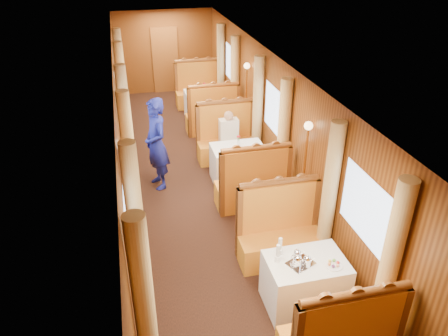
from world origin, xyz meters
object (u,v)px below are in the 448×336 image
object	(u,v)px
rose_vase_mid	(238,139)
rose_vase_far	(204,85)
banquette_near_aft	(279,235)
banquette_far_fwd	(213,117)
table_far	(205,105)
passenger	(229,132)
banquette_mid_aft	(226,141)
banquette_far_aft	(198,91)
teapot_right	(307,263)
fruit_plate	(334,264)
steward	(156,144)
banquette_mid_fwd	(252,187)
table_mid	(238,164)
table_near	(304,283)
tea_tray	(301,264)
teapot_left	(297,263)
teapot_back	(297,257)

from	to	relation	value
rose_vase_mid	rose_vase_far	xyz separation A→B (m)	(-0.01, 3.47, 0.00)
banquette_near_aft	banquette_far_fwd	distance (m)	4.97
table_far	passenger	world-z (taller)	passenger
rose_vase_mid	rose_vase_far	bearing A→B (deg)	90.19
banquette_mid_aft	banquette_far_aft	size ratio (longest dim) A/B	1.00
teapot_right	banquette_near_aft	bearing A→B (deg)	81.27
banquette_mid_aft	fruit_plate	world-z (taller)	banquette_mid_aft
teapot_right	table_far	bearing A→B (deg)	83.50
rose_vase_mid	steward	bearing A→B (deg)	174.82
rose_vase_mid	banquette_mid_fwd	bearing A→B (deg)	-90.22
banquette_far_aft	steward	size ratio (longest dim) A/B	0.73
banquette_far_fwd	banquette_far_aft	xyz separation A→B (m)	(0.00, 2.03, 0.00)
table_mid	fruit_plate	bearing A→B (deg)	-85.31
table_far	steward	xyz separation A→B (m)	(-1.60, -3.34, 0.55)
table_near	passenger	size ratio (longest dim) A/B	1.38
table_near	steward	bearing A→B (deg)	113.62
banquette_mid_aft	fruit_plate	bearing A→B (deg)	-86.32
table_near	steward	size ratio (longest dim) A/B	0.57
tea_tray	rose_vase_mid	xyz separation A→B (m)	(0.11, 3.55, 0.17)
teapot_left	banquette_mid_fwd	bearing A→B (deg)	80.71
table_far	fruit_plate	distance (m)	7.17
table_far	banquette_mid_aft	bearing A→B (deg)	-90.00
banquette_far_aft	tea_tray	xyz separation A→B (m)	(-0.10, -8.05, 0.33)
banquette_mid_aft	fruit_plate	size ratio (longest dim) A/B	5.55
table_near	tea_tray	xyz separation A→B (m)	(-0.10, -0.03, 0.38)
banquette_mid_fwd	teapot_right	size ratio (longest dim) A/B	8.05
table_mid	fruit_plate	distance (m)	3.69
teapot_left	fruit_plate	bearing A→B (deg)	-13.58
banquette_far_aft	teapot_back	world-z (taller)	banquette_far_aft
banquette_far_aft	teapot_right	xyz separation A→B (m)	(-0.05, -8.12, 0.39)
tea_tray	passenger	bearing A→B (deg)	88.62
banquette_near_aft	banquette_mid_fwd	xyz separation A→B (m)	(0.00, 1.47, 0.00)
banquette_far_fwd	fruit_plate	world-z (taller)	banquette_far_fwd
teapot_left	teapot_right	bearing A→B (deg)	-11.54
tea_tray	banquette_far_fwd	bearing A→B (deg)	89.01
banquette_far_aft	teapot_back	bearing A→B (deg)	-90.92
fruit_plate	banquette_mid_fwd	bearing A→B (deg)	96.48
banquette_mid_fwd	teapot_right	bearing A→B (deg)	-91.14
rose_vase_mid	passenger	bearing A→B (deg)	90.29
banquette_mid_aft	rose_vase_mid	bearing A→B (deg)	-89.78
banquette_far_fwd	rose_vase_mid	bearing A→B (deg)	-89.91
banquette_mid_fwd	fruit_plate	bearing A→B (deg)	-83.52
table_near	banquette_mid_aft	distance (m)	4.51
banquette_mid_aft	tea_tray	world-z (taller)	banquette_mid_aft
banquette_near_aft	rose_vase_far	xyz separation A→B (m)	(-0.01, 5.97, 0.50)
banquette_mid_fwd	table_far	bearing A→B (deg)	90.00
banquette_near_aft	table_near	bearing A→B (deg)	-90.00
rose_vase_mid	table_mid	bearing A→B (deg)	-107.66
fruit_plate	rose_vase_mid	size ratio (longest dim) A/B	0.67
teapot_right	fruit_plate	bearing A→B (deg)	-15.01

